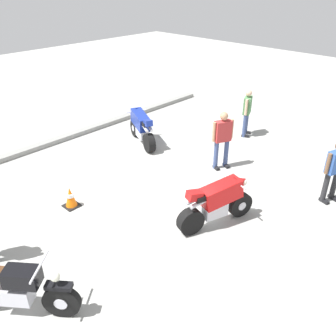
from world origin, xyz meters
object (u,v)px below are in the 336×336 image
motorcycle_blue_sportbike (141,127)px  traffic_cone (70,197)px  motorcycle_red_sportbike (217,202)px  person_in_red_shirt (222,137)px  person_in_green_shirt (247,110)px  motorcycle_black_cruiser (16,289)px  person_in_blue_shirt (334,168)px

motorcycle_blue_sportbike → traffic_cone: size_ratio=3.54×
motorcycle_red_sportbike → motorcycle_blue_sportbike: bearing=86.2°
motorcycle_blue_sportbike → traffic_cone: motorcycle_blue_sportbike is taller
person_in_red_shirt → motorcycle_blue_sportbike: bearing=-146.9°
person_in_green_shirt → person_in_red_shirt: person_in_red_shirt is taller
motorcycle_black_cruiser → person_in_blue_shirt: 7.33m
motorcycle_red_sportbike → person_in_blue_shirt: size_ratio=1.20×
motorcycle_blue_sportbike → person_in_red_shirt: bearing=-148.3°
motorcycle_blue_sportbike → person_in_blue_shirt: person_in_blue_shirt is taller
motorcycle_red_sportbike → person_in_blue_shirt: 3.09m
person_in_green_shirt → person_in_red_shirt: bearing=-95.9°
person_in_green_shirt → person_in_red_shirt: size_ratio=0.95×
person_in_red_shirt → person_in_blue_shirt: person_in_red_shirt is taller
motorcycle_black_cruiser → traffic_cone: 3.11m
motorcycle_red_sportbike → motorcycle_black_cruiser: size_ratio=1.12×
motorcycle_blue_sportbike → person_in_blue_shirt: bearing=-148.3°
traffic_cone → motorcycle_black_cruiser: bearing=-138.4°
motorcycle_red_sportbike → person_in_green_shirt: person_in_green_shirt is taller
motorcycle_blue_sportbike → person_in_blue_shirt: (0.94, -5.85, 0.30)m
traffic_cone → motorcycle_blue_sportbike: bearing=21.4°
motorcycle_black_cruiser → traffic_cone: motorcycle_black_cruiser is taller
motorcycle_black_cruiser → person_in_red_shirt: person_in_red_shirt is taller
motorcycle_blue_sportbike → traffic_cone: (-3.68, -1.45, -0.33)m
person_in_red_shirt → traffic_cone: (-4.14, 1.44, -0.71)m
person_in_blue_shirt → traffic_cone: (-4.62, 4.41, -0.64)m
motorcycle_blue_sportbike → motorcycle_black_cruiser: (-5.99, -3.50, -0.07)m
person_in_red_shirt → person_in_blue_shirt: (0.48, -2.97, -0.07)m
motorcycle_red_sportbike → person_in_blue_shirt: (2.72, -1.44, 0.30)m
motorcycle_blue_sportbike → traffic_cone: 3.97m
person_in_blue_shirt → traffic_cone: bearing=-114.3°
person_in_green_shirt → person_in_blue_shirt: size_ratio=1.01×
motorcycle_black_cruiser → person_in_red_shirt: bearing=56.8°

